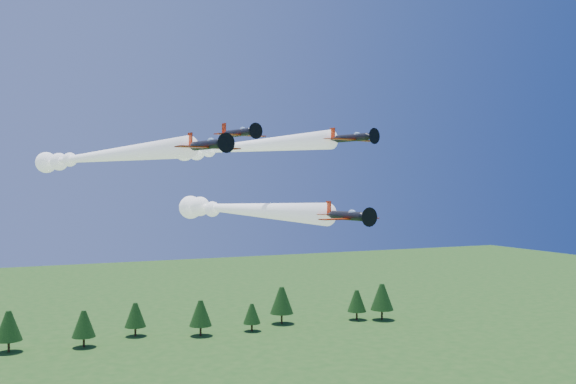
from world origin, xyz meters
name	(u,v)px	position (x,y,z in m)	size (l,w,h in m)	color
plane_lead	(235,209)	(0.12, 16.79, 38.95)	(10.57, 47.13, 3.70)	black
plane_left	(93,157)	(-17.14, 31.30, 46.54)	(18.35, 59.93, 3.70)	black
plane_right	(234,147)	(3.28, 26.07, 48.21)	(16.87, 43.28, 3.70)	black
plane_slot	(239,133)	(-2.18, 8.65, 48.89)	(7.26, 8.00, 2.54)	black
treeline	(117,318)	(-1.12, 107.96, 6.69)	(175.95, 17.63, 11.84)	#382314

